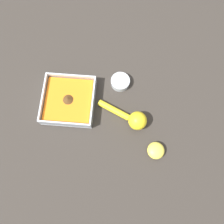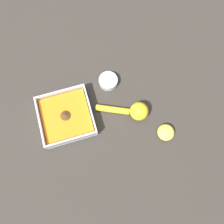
{
  "view_description": "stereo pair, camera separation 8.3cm",
  "coord_description": "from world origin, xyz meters",
  "views": [
    {
      "loc": [
        -0.25,
        -0.18,
        0.82
      ],
      "look_at": [
        -0.03,
        -0.16,
        0.03
      ],
      "focal_mm": 35.0,
      "sensor_mm": 36.0,
      "label": 1
    },
    {
      "loc": [
        -0.24,
        -0.09,
        0.82
      ],
      "look_at": [
        -0.03,
        -0.16,
        0.03
      ],
      "focal_mm": 35.0,
      "sensor_mm": 36.0,
      "label": 2
    }
  ],
  "objects": [
    {
      "name": "ground_plane",
      "position": [
        0.0,
        0.0,
        0.0
      ],
      "size": [
        4.0,
        4.0,
        0.0
      ],
      "primitive_type": "plane",
      "color": "#332D28"
    },
    {
      "name": "square_dish",
      "position": [
        0.01,
        0.01,
        0.02
      ],
      "size": [
        0.2,
        0.2,
        0.05
      ],
      "color": "silver",
      "rests_on": "ground_plane"
    },
    {
      "name": "spice_bowl",
      "position": [
        0.1,
        -0.18,
        0.01
      ],
      "size": [
        0.07,
        0.07,
        0.03
      ],
      "color": "silver",
      "rests_on": "ground_plane"
    },
    {
      "name": "lemon_squeezer",
      "position": [
        -0.05,
        -0.24,
        0.03
      ],
      "size": [
        0.11,
        0.19,
        0.07
      ],
      "rotation": [
        0.0,
        0.0,
        4.29
      ],
      "color": "yellow",
      "rests_on": "ground_plane"
    },
    {
      "name": "lemon_half",
      "position": [
        -0.16,
        -0.33,
        0.02
      ],
      "size": [
        0.06,
        0.06,
        0.03
      ],
      "color": "#EFDB4C",
      "rests_on": "ground_plane"
    }
  ]
}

